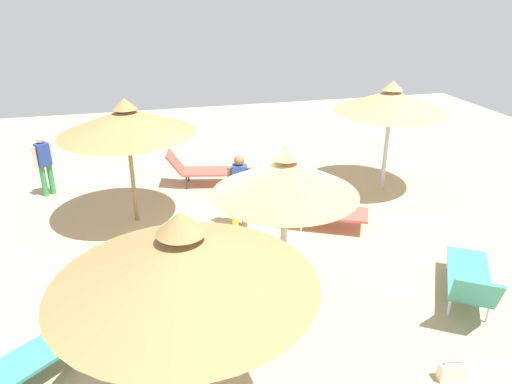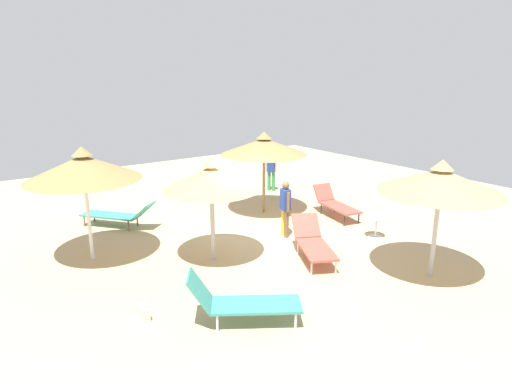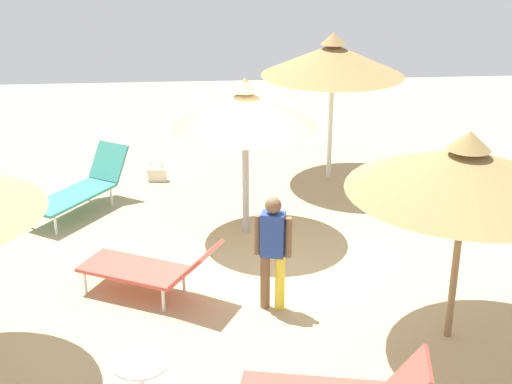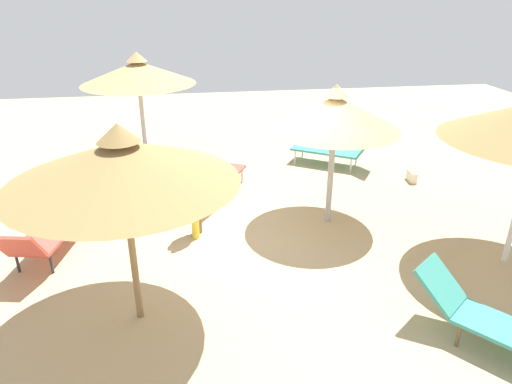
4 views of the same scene
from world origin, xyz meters
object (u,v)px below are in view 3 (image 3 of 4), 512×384
(parasol_umbrella_back, at_px, (466,170))
(lounge_chair_near_right, at_px, (153,268))
(handbag, at_px, (157,174))
(side_table_round, at_px, (142,378))
(lounge_chair_edge, at_px, (83,187))
(lounge_chair_center, at_px, (445,179))
(parasol_umbrella_near_left, at_px, (245,109))
(person_standing_back, at_px, (273,246))
(parasol_umbrella_far_right, at_px, (333,60))

(parasol_umbrella_back, relative_size, lounge_chair_near_right, 1.34)
(handbag, distance_m, side_table_round, 6.89)
(parasol_umbrella_back, xyz_separation_m, lounge_chair_edge, (-5.09, 4.35, -1.75))
(lounge_chair_center, distance_m, handbag, 5.43)
(handbag, bearing_deg, lounge_chair_edge, -131.23)
(lounge_chair_center, distance_m, lounge_chair_near_right, 5.95)
(parasol_umbrella_back, bearing_deg, handbag, 124.18)
(parasol_umbrella_near_left, height_order, person_standing_back, parasol_umbrella_near_left)
(parasol_umbrella_far_right, xyz_separation_m, handbag, (-3.36, 0.01, -2.18))
(parasol_umbrella_far_right, bearing_deg, parasol_umbrella_back, -84.72)
(parasol_umbrella_near_left, xyz_separation_m, lounge_chair_edge, (-2.77, 1.06, -1.62))
(lounge_chair_near_right, height_order, person_standing_back, person_standing_back)
(parasol_umbrella_back, distance_m, lounge_chair_center, 4.91)
(parasol_umbrella_far_right, relative_size, lounge_chair_near_right, 1.37)
(parasol_umbrella_near_left, bearing_deg, lounge_chair_edge, 159.03)
(parasol_umbrella_back, xyz_separation_m, side_table_round, (-3.69, -1.16, -1.79))
(parasol_umbrella_near_left, height_order, side_table_round, parasol_umbrella_near_left)
(parasol_umbrella_back, bearing_deg, lounge_chair_center, 72.73)
(person_standing_back, bearing_deg, parasol_umbrella_back, -21.57)
(lounge_chair_edge, bearing_deg, side_table_round, -75.75)
(parasol_umbrella_far_right, height_order, lounge_chair_near_right, parasol_umbrella_far_right)
(handbag, bearing_deg, lounge_chair_center, -14.57)
(lounge_chair_center, height_order, person_standing_back, person_standing_back)
(person_standing_back, xyz_separation_m, handbag, (-1.77, 4.89, -0.76))
(parasol_umbrella_near_left, height_order, lounge_chair_near_right, parasol_umbrella_near_left)
(parasol_umbrella_far_right, height_order, lounge_chair_center, parasol_umbrella_far_right)
(parasol_umbrella_near_left, height_order, parasol_umbrella_far_right, parasol_umbrella_far_right)
(parasol_umbrella_back, distance_m, parasol_umbrella_far_right, 5.74)
(lounge_chair_edge, bearing_deg, person_standing_back, -49.81)
(lounge_chair_center, xyz_separation_m, lounge_chair_near_right, (-5.07, -3.11, 0.04))
(lounge_chair_near_right, bearing_deg, parasol_umbrella_near_left, 55.59)
(lounge_chair_center, bearing_deg, parasol_umbrella_back, -107.27)
(lounge_chair_near_right, bearing_deg, lounge_chair_edge, 113.99)
(parasol_umbrella_far_right, bearing_deg, person_standing_back, -108.09)
(person_standing_back, xyz_separation_m, side_table_round, (-1.57, -1.99, -0.49))
(parasol_umbrella_far_right, height_order, person_standing_back, parasol_umbrella_far_right)
(lounge_chair_edge, bearing_deg, parasol_umbrella_near_left, -20.97)
(parasol_umbrella_near_left, height_order, lounge_chair_edge, parasol_umbrella_near_left)
(person_standing_back, distance_m, side_table_round, 2.59)
(person_standing_back, bearing_deg, side_table_round, -128.22)
(person_standing_back, bearing_deg, lounge_chair_edge, 130.19)
(parasol_umbrella_near_left, bearing_deg, lounge_chair_center, 16.26)
(handbag, height_order, side_table_round, side_table_round)
(parasol_umbrella_far_right, relative_size, side_table_round, 4.66)
(parasol_umbrella_near_left, relative_size, lounge_chair_center, 1.19)
(parasol_umbrella_far_right, distance_m, lounge_chair_center, 3.01)
(parasol_umbrella_near_left, relative_size, lounge_chair_near_right, 1.25)
(parasol_umbrella_back, distance_m, parasol_umbrella_near_left, 4.03)
(parasol_umbrella_near_left, xyz_separation_m, side_table_round, (-1.37, -4.45, -1.65))
(parasol_umbrella_near_left, bearing_deg, side_table_round, -107.16)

